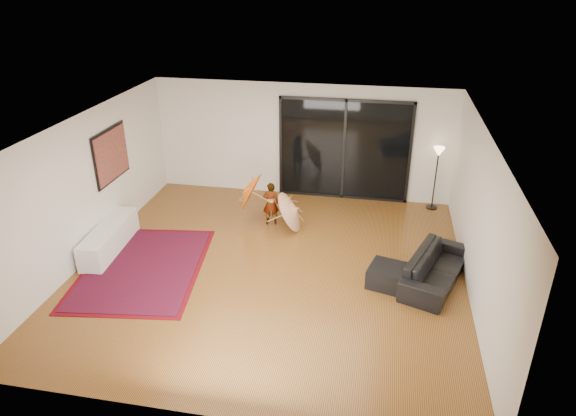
% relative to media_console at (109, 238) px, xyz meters
% --- Properties ---
extents(floor, '(7.00, 7.00, 0.00)m').
position_rel_media_console_xyz_m(floor, '(3.25, -0.10, -0.26)').
color(floor, olive).
rests_on(floor, ground).
extents(ceiling, '(7.00, 7.00, 0.00)m').
position_rel_media_console_xyz_m(ceiling, '(3.25, -0.10, 2.44)').
color(ceiling, white).
rests_on(ceiling, wall_back).
extents(wall_back, '(7.00, 0.00, 7.00)m').
position_rel_media_console_xyz_m(wall_back, '(3.25, 3.40, 1.09)').
color(wall_back, silver).
rests_on(wall_back, floor).
extents(wall_front, '(7.00, 0.00, 7.00)m').
position_rel_media_console_xyz_m(wall_front, '(3.25, -3.60, 1.09)').
color(wall_front, silver).
rests_on(wall_front, floor).
extents(wall_left, '(0.00, 7.00, 7.00)m').
position_rel_media_console_xyz_m(wall_left, '(-0.25, -0.10, 1.09)').
color(wall_left, silver).
rests_on(wall_left, floor).
extents(wall_right, '(0.00, 7.00, 7.00)m').
position_rel_media_console_xyz_m(wall_right, '(6.75, -0.10, 1.09)').
color(wall_right, silver).
rests_on(wall_right, floor).
extents(sliding_door, '(3.06, 0.07, 2.40)m').
position_rel_media_console_xyz_m(sliding_door, '(4.25, 3.37, 0.94)').
color(sliding_door, black).
rests_on(sliding_door, wall_back).
extents(painting, '(0.04, 1.28, 1.08)m').
position_rel_media_console_xyz_m(painting, '(-0.21, 0.90, 1.39)').
color(painting, black).
rests_on(painting, wall_left).
extents(media_console, '(0.59, 1.87, 0.51)m').
position_rel_media_console_xyz_m(media_console, '(0.00, 0.00, 0.00)').
color(media_console, white).
rests_on(media_console, floor).
extents(speaker, '(0.35, 0.35, 0.33)m').
position_rel_media_console_xyz_m(speaker, '(0.00, 0.33, -0.09)').
color(speaker, '#424244').
rests_on(speaker, floor).
extents(persian_rug, '(2.53, 3.26, 0.02)m').
position_rel_media_console_xyz_m(persian_rug, '(0.91, -0.52, -0.25)').
color(persian_rug, '#5F0811').
rests_on(persian_rug, floor).
extents(sofa, '(1.35, 2.04, 0.56)m').
position_rel_media_console_xyz_m(sofa, '(6.20, 0.03, 0.02)').
color(sofa, black).
rests_on(sofa, floor).
extents(ottoman, '(0.76, 0.76, 0.36)m').
position_rel_media_console_xyz_m(ottoman, '(5.38, -0.22, -0.08)').
color(ottoman, black).
rests_on(ottoman, floor).
extents(floor_lamp, '(0.25, 0.25, 1.47)m').
position_rel_media_console_xyz_m(floor_lamp, '(6.35, 3.15, 0.90)').
color(floor_lamp, black).
rests_on(floor_lamp, floor).
extents(child, '(0.40, 0.31, 0.96)m').
position_rel_media_console_xyz_m(child, '(2.87, 1.69, 0.22)').
color(child, '#999999').
rests_on(child, floor).
extents(parasol_orange, '(0.55, 0.89, 0.89)m').
position_rel_media_console_xyz_m(parasol_orange, '(2.32, 1.64, 0.48)').
color(parasol_orange, '#EA5E0C').
rests_on(parasol_orange, child).
extents(parasol_white, '(0.61, 0.89, 0.95)m').
position_rel_media_console_xyz_m(parasol_white, '(3.47, 1.54, 0.25)').
color(parasol_white, silver).
rests_on(parasol_white, floor).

